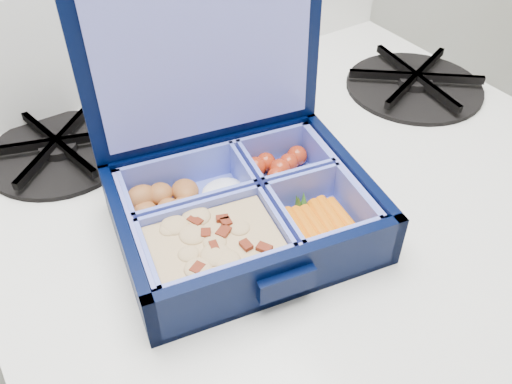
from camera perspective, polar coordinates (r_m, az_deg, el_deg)
bento_box at (r=0.47m, az=-1.28°, el=-2.10°), size 0.24×0.20×0.05m
burner_grate at (r=0.71m, az=16.43°, el=11.25°), size 0.22×0.22×0.02m
burner_grate_rear at (r=0.61m, az=-20.10°, el=4.41°), size 0.19×0.19×0.02m
fork at (r=0.59m, az=-1.30°, el=5.32°), size 0.07×0.17×0.01m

